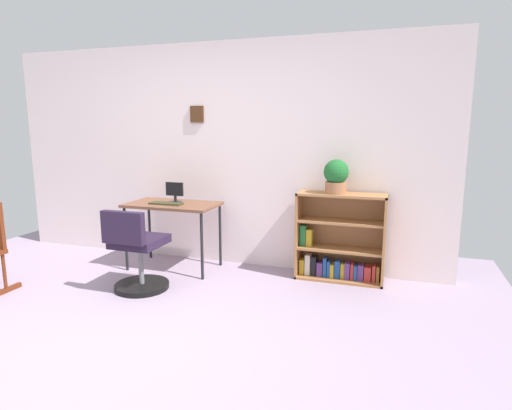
{
  "coord_description": "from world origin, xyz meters",
  "views": [
    {
      "loc": [
        1.98,
        -2.35,
        1.56
      ],
      "look_at": [
        0.77,
        1.32,
        0.85
      ],
      "focal_mm": 30.06,
      "sensor_mm": 36.0,
      "label": 1
    }
  ],
  "objects_px": {
    "monitor": "(175,193)",
    "keyboard": "(166,204)",
    "potted_plant_on_shelf": "(336,176)",
    "office_chair": "(137,255)",
    "bookshelf_low": "(339,242)",
    "desk": "(173,209)"
  },
  "relations": [
    {
      "from": "monitor",
      "to": "keyboard",
      "type": "distance_m",
      "value": 0.16
    },
    {
      "from": "potted_plant_on_shelf",
      "to": "monitor",
      "type": "bearing_deg",
      "value": -175.01
    },
    {
      "from": "keyboard",
      "to": "office_chair",
      "type": "xyz_separation_m",
      "value": [
        0.03,
        -0.62,
        -0.39
      ]
    },
    {
      "from": "office_chair",
      "to": "potted_plant_on_shelf",
      "type": "distance_m",
      "value": 2.07
    },
    {
      "from": "monitor",
      "to": "potted_plant_on_shelf",
      "type": "height_order",
      "value": "potted_plant_on_shelf"
    },
    {
      "from": "office_chair",
      "to": "potted_plant_on_shelf",
      "type": "bearing_deg",
      "value": 27.29
    },
    {
      "from": "keyboard",
      "to": "bookshelf_low",
      "type": "relative_size",
      "value": 0.41
    },
    {
      "from": "desk",
      "to": "keyboard",
      "type": "height_order",
      "value": "keyboard"
    },
    {
      "from": "monitor",
      "to": "office_chair",
      "type": "distance_m",
      "value": 0.89
    },
    {
      "from": "bookshelf_low",
      "to": "potted_plant_on_shelf",
      "type": "distance_m",
      "value": 0.69
    },
    {
      "from": "office_chair",
      "to": "desk",
      "type": "bearing_deg",
      "value": 90.02
    },
    {
      "from": "monitor",
      "to": "bookshelf_low",
      "type": "distance_m",
      "value": 1.84
    },
    {
      "from": "keyboard",
      "to": "potted_plant_on_shelf",
      "type": "distance_m",
      "value": 1.81
    },
    {
      "from": "desk",
      "to": "monitor",
      "type": "distance_m",
      "value": 0.18
    },
    {
      "from": "office_chair",
      "to": "bookshelf_low",
      "type": "distance_m",
      "value": 2.01
    },
    {
      "from": "monitor",
      "to": "keyboard",
      "type": "xyz_separation_m",
      "value": [
        -0.05,
        -0.12,
        -0.1
      ]
    },
    {
      "from": "desk",
      "to": "keyboard",
      "type": "xyz_separation_m",
      "value": [
        -0.03,
        -0.08,
        0.07
      ]
    },
    {
      "from": "monitor",
      "to": "bookshelf_low",
      "type": "xyz_separation_m",
      "value": [
        1.77,
        0.2,
        -0.46
      ]
    },
    {
      "from": "desk",
      "to": "monitor",
      "type": "relative_size",
      "value": 4.38
    },
    {
      "from": "keyboard",
      "to": "office_chair",
      "type": "distance_m",
      "value": 0.73
    },
    {
      "from": "potted_plant_on_shelf",
      "to": "keyboard",
      "type": "bearing_deg",
      "value": -171.36
    },
    {
      "from": "keyboard",
      "to": "bookshelf_low",
      "type": "bearing_deg",
      "value": 10.1
    }
  ]
}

